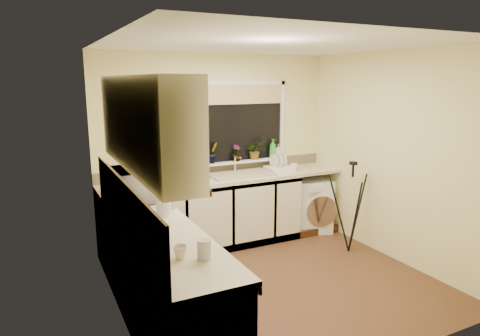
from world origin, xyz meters
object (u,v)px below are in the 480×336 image
(soap_bottle_green, at_px, (273,148))
(plant_d, at_px, (255,150))
(kettle, at_px, (164,205))
(plant_c, at_px, (236,153))
(washing_machine, at_px, (310,205))
(cup_left, at_px, (180,252))
(soap_bottle_clear, at_px, (278,151))
(laptop, at_px, (188,176))
(plant_b, at_px, (212,153))
(dish_rack, at_px, (279,168))
(microwave, at_px, (135,184))
(cup_back, at_px, (294,166))
(tripod, at_px, (351,207))
(steel_jar, at_px, (151,219))
(glass_jug, at_px, (204,249))
(plant_a, at_px, (193,156))

(soap_bottle_green, bearing_deg, plant_d, 178.34)
(kettle, distance_m, plant_c, 1.97)
(washing_machine, height_order, cup_left, cup_left)
(washing_machine, xyz_separation_m, soap_bottle_clear, (-0.39, 0.26, 0.77))
(washing_machine, distance_m, laptop, 1.91)
(laptop, xyz_separation_m, plant_b, (0.43, 0.27, 0.22))
(dish_rack, height_order, soap_bottle_clear, soap_bottle_clear)
(microwave, distance_m, plant_b, 1.39)
(dish_rack, xyz_separation_m, cup_back, (0.21, -0.04, 0.02))
(plant_d, height_order, cup_left, plant_d)
(plant_c, xyz_separation_m, plant_d, (0.28, 0.01, 0.01))
(plant_b, xyz_separation_m, plant_d, (0.63, 0.01, -0.01))
(washing_machine, xyz_separation_m, tripod, (-0.02, -0.87, 0.20))
(microwave, xyz_separation_m, plant_b, (1.17, 0.74, 0.12))
(tripod, height_order, microwave, microwave)
(steel_jar, distance_m, soap_bottle_green, 2.71)
(microwave, xyz_separation_m, cup_left, (-0.07, -1.62, -0.12))
(washing_machine, height_order, dish_rack, dish_rack)
(washing_machine, relative_size, glass_jug, 5.31)
(soap_bottle_clear, bearing_deg, plant_c, 179.67)
(washing_machine, bearing_deg, plant_c, -176.88)
(plant_a, height_order, plant_c, plant_a)
(laptop, bearing_deg, soap_bottle_green, 13.70)
(washing_machine, bearing_deg, plant_a, -171.21)
(tripod, xyz_separation_m, steel_jar, (-2.61, -0.49, 0.39))
(glass_jug, height_order, cup_left, glass_jug)
(microwave, height_order, soap_bottle_clear, soap_bottle_clear)
(glass_jug, height_order, soap_bottle_green, soap_bottle_green)
(steel_jar, distance_m, cup_left, 0.74)
(laptop, distance_m, plant_a, 0.35)
(tripod, height_order, glass_jug, tripod)
(plant_b, height_order, soap_bottle_green, plant_b)
(steel_jar, relative_size, soap_bottle_clear, 0.66)
(plant_d, bearing_deg, dish_rack, -32.87)
(tripod, bearing_deg, cup_left, -165.89)
(microwave, bearing_deg, steel_jar, 174.10)
(plant_a, xyz_separation_m, plant_b, (0.28, 0.02, 0.01))
(laptop, relative_size, soap_bottle_clear, 1.98)
(plant_b, xyz_separation_m, soap_bottle_green, (0.91, -0.00, -0.01))
(kettle, xyz_separation_m, soap_bottle_green, (1.97, 1.37, 0.18))
(laptop, bearing_deg, cup_left, -108.53)
(laptop, bearing_deg, dish_rack, 6.34)
(kettle, relative_size, steel_jar, 1.61)
(plant_d, relative_size, cup_left, 2.45)
(steel_jar, distance_m, plant_b, 2.06)
(dish_rack, relative_size, soap_bottle_clear, 1.98)
(steel_jar, relative_size, soap_bottle_green, 0.47)
(microwave, relative_size, plant_b, 2.16)
(plant_b, bearing_deg, soap_bottle_green, -0.15)
(plant_b, relative_size, plant_c, 1.24)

